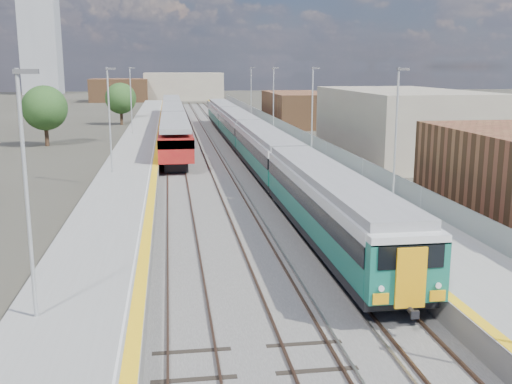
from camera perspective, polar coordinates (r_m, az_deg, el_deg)
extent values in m
plane|color=#47443A|center=(60.92, -2.54, 3.77)|extent=(320.00, 320.00, 0.00)
cube|color=#565451|center=(63.21, -4.81, 4.06)|extent=(10.50, 155.00, 0.06)
cube|color=#4C3323|center=(65.92, -2.31, 4.48)|extent=(0.07, 160.00, 0.14)
cube|color=#4C3323|center=(66.08, -1.06, 4.51)|extent=(0.07, 160.00, 0.14)
cube|color=#4C3323|center=(65.65, -5.35, 4.41)|extent=(0.07, 160.00, 0.14)
cube|color=#4C3323|center=(65.74, -4.10, 4.44)|extent=(0.07, 160.00, 0.14)
cube|color=#4C3323|center=(65.57, -8.42, 4.32)|extent=(0.07, 160.00, 0.14)
cube|color=#4C3323|center=(65.58, -7.16, 4.36)|extent=(0.07, 160.00, 0.14)
cube|color=gray|center=(65.89, -2.59, 4.47)|extent=(0.08, 160.00, 0.10)
cube|color=gray|center=(65.76, -3.81, 4.44)|extent=(0.08, 160.00, 0.10)
cube|color=slate|center=(64.03, 1.92, 4.62)|extent=(4.70, 155.00, 1.00)
cube|color=gray|center=(63.97, 1.92, 5.07)|extent=(4.70, 155.00, 0.03)
cube|color=yellow|center=(63.63, 0.06, 5.06)|extent=(0.40, 155.00, 0.01)
cube|color=gray|center=(64.33, 3.87, 5.62)|extent=(0.06, 155.00, 1.20)
cylinder|color=#9EA0A3|center=(34.61, 13.17, 5.27)|extent=(0.12, 0.12, 7.50)
cube|color=#4C4C4F|center=(34.50, 13.85, 11.29)|extent=(0.70, 0.18, 0.14)
cylinder|color=#9EA0A3|center=(53.66, 5.38, 7.76)|extent=(0.12, 0.12, 7.50)
cube|color=#4C4C4F|center=(53.58, 5.72, 11.65)|extent=(0.70, 0.18, 0.14)
cylinder|color=#9EA0A3|center=(73.21, 1.67, 8.88)|extent=(0.12, 0.12, 7.50)
cube|color=#4C4C4F|center=(73.16, 1.89, 11.74)|extent=(0.70, 0.18, 0.14)
cylinder|color=#9EA0A3|center=(92.96, -0.47, 9.52)|extent=(0.12, 0.12, 7.50)
cube|color=#4C4C4F|center=(92.91, -0.32, 11.77)|extent=(0.70, 0.18, 0.14)
cube|color=slate|center=(63.12, -11.00, 4.30)|extent=(4.30, 155.00, 1.00)
cube|color=gray|center=(63.05, -11.02, 4.76)|extent=(4.30, 155.00, 0.03)
cube|color=yellow|center=(62.99, -9.29, 4.83)|extent=(0.45, 155.00, 0.01)
cube|color=silver|center=(62.99, -9.61, 4.82)|extent=(0.08, 155.00, 0.01)
cylinder|color=#9EA0A3|center=(18.90, -20.99, -0.50)|extent=(0.12, 0.12, 7.50)
cube|color=#4C4C4F|center=(18.46, -21.07, 10.67)|extent=(0.70, 0.18, 0.14)
cylinder|color=#9EA0A3|center=(44.39, -13.77, 6.62)|extent=(0.12, 0.12, 7.50)
cube|color=#4C4C4F|center=(44.20, -13.68, 11.35)|extent=(0.70, 0.18, 0.14)
cylinder|color=#9EA0A3|center=(70.25, -11.82, 8.52)|extent=(0.12, 0.12, 7.50)
cube|color=#4C4C4F|center=(70.14, -11.74, 11.50)|extent=(0.70, 0.18, 0.14)
cube|color=gray|center=(59.49, 13.55, 6.36)|extent=(11.00, 22.00, 6.40)
cube|color=brown|center=(90.26, 3.95, 7.91)|extent=(8.00, 18.00, 4.80)
cube|color=gray|center=(160.15, -6.93, 9.96)|extent=(20.00, 14.00, 7.00)
cube|color=brown|center=(155.60, -12.85, 9.44)|extent=(14.00, 12.00, 5.60)
cube|color=gray|center=(204.12, -19.90, 14.38)|extent=(11.00, 11.00, 40.00)
cube|color=black|center=(29.16, 6.92, -3.57)|extent=(2.61, 18.69, 0.44)
cube|color=#136255|center=(28.96, 6.96, -2.11)|extent=(2.70, 18.69, 1.09)
cube|color=black|center=(28.77, 7.00, -0.44)|extent=(2.76, 18.69, 0.75)
cube|color=silver|center=(28.65, 7.03, 0.72)|extent=(2.70, 18.69, 0.46)
cube|color=gray|center=(28.57, 7.05, 1.51)|extent=(2.40, 18.69, 0.38)
cube|color=black|center=(47.53, 0.91, 2.51)|extent=(2.61, 18.69, 0.44)
cube|color=#136255|center=(47.41, 0.91, 3.43)|extent=(2.70, 18.69, 1.09)
cube|color=black|center=(47.29, 0.92, 4.46)|extent=(2.76, 18.69, 0.75)
cube|color=silver|center=(47.22, 0.92, 5.18)|extent=(2.70, 18.69, 0.46)
cube|color=gray|center=(47.17, 0.92, 5.66)|extent=(2.40, 18.69, 0.38)
cube|color=black|center=(66.37, -1.73, 5.17)|extent=(2.61, 18.69, 0.44)
cube|color=#136255|center=(66.28, -1.74, 5.83)|extent=(2.70, 18.69, 1.09)
cube|color=black|center=(66.20, -1.74, 6.58)|extent=(2.76, 18.69, 0.75)
cube|color=silver|center=(66.15, -1.74, 7.09)|extent=(2.70, 18.69, 0.46)
cube|color=gray|center=(66.11, -1.75, 7.44)|extent=(2.40, 18.69, 0.38)
cube|color=black|center=(85.36, -3.21, 6.65)|extent=(2.61, 18.69, 0.44)
cube|color=#136255|center=(85.30, -3.22, 7.16)|extent=(2.70, 18.69, 1.09)
cube|color=black|center=(85.23, -3.22, 7.74)|extent=(2.76, 18.69, 0.75)
cube|color=silver|center=(85.19, -3.23, 8.14)|extent=(2.70, 18.69, 0.46)
cube|color=gray|center=(85.17, -3.23, 8.41)|extent=(2.40, 18.69, 0.38)
cube|color=#136255|center=(20.12, 14.16, -7.34)|extent=(2.68, 0.58, 2.01)
cube|color=black|center=(19.69, 14.57, -6.03)|extent=(2.20, 0.06, 0.77)
cube|color=orange|center=(19.85, 14.54, -7.93)|extent=(1.01, 0.10, 2.01)
cube|color=black|center=(56.91, -7.70, 3.58)|extent=(1.93, 16.39, 0.67)
cube|color=maroon|center=(56.70, -7.75, 5.19)|extent=(2.84, 19.29, 2.03)
cube|color=black|center=(56.65, -7.76, 5.70)|extent=(2.90, 19.29, 0.71)
cube|color=gray|center=(56.55, -7.79, 6.72)|extent=(2.54, 19.29, 0.41)
cube|color=black|center=(76.54, -7.88, 5.68)|extent=(1.93, 16.39, 0.67)
cube|color=maroon|center=(76.39, -7.92, 6.88)|extent=(2.84, 19.29, 2.03)
cube|color=black|center=(76.35, -7.93, 7.26)|extent=(2.90, 19.29, 0.71)
cube|color=gray|center=(76.28, -7.95, 8.02)|extent=(2.54, 19.29, 0.41)
cube|color=black|center=(96.24, -7.99, 6.92)|extent=(1.93, 16.39, 0.67)
cube|color=maroon|center=(96.12, -8.02, 7.88)|extent=(2.84, 19.29, 2.03)
cube|color=black|center=(96.09, -8.03, 8.18)|extent=(2.90, 19.29, 0.71)
cube|color=gray|center=(96.03, -8.05, 8.78)|extent=(2.54, 19.29, 0.41)
cylinder|color=#382619|center=(69.68, -19.31, 5.09)|extent=(0.44, 0.44, 2.30)
sphere|color=#1A3F18|center=(69.42, -19.48, 7.55)|extent=(4.87, 4.87, 4.87)
cylinder|color=#382619|center=(92.57, -12.69, 6.94)|extent=(0.44, 0.44, 2.18)
sphere|color=#1A3F18|center=(92.38, -12.77, 8.69)|extent=(4.60, 4.60, 4.60)
cylinder|color=#382619|center=(78.68, 10.91, 6.08)|extent=(0.44, 0.44, 1.86)
sphere|color=#1A3F18|center=(78.48, 10.98, 7.84)|extent=(3.93, 3.93, 3.93)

